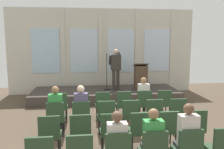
{
  "coord_description": "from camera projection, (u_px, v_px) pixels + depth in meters",
  "views": [
    {
      "loc": [
        -0.9,
        -5.52,
        2.53
      ],
      "look_at": [
        0.13,
        3.05,
        1.27
      ],
      "focal_mm": 37.45,
      "sensor_mm": 36.0,
      "label": 1
    }
  ],
  "objects": [
    {
      "name": "chair_r2_c5",
      "position": [
        195.0,
        126.0,
        5.5
      ],
      "size": [
        0.46,
        0.44,
        0.94
      ],
      "color": "black",
      "rests_on": "ground"
    },
    {
      "name": "chair_r0_c3",
      "position": [
        123.0,
        103.0,
        7.49
      ],
      "size": [
        0.46,
        0.44,
        0.94
      ],
      "color": "black",
      "rests_on": "ground"
    },
    {
      "name": "chair_r0_c1",
      "position": [
        82.0,
        104.0,
        7.33
      ],
      "size": [
        0.46,
        0.44,
        0.94
      ],
      "color": "black",
      "rests_on": "ground"
    },
    {
      "name": "chair_r1_c3",
      "position": [
        130.0,
        114.0,
        6.42
      ],
      "size": [
        0.46,
        0.44,
        0.94
      ],
      "color": "black",
      "rests_on": "ground"
    },
    {
      "name": "chair_r1_c4",
      "position": [
        154.0,
        113.0,
        6.5
      ],
      "size": [
        0.46,
        0.44,
        0.94
      ],
      "color": "black",
      "rests_on": "ground"
    },
    {
      "name": "audience_r3_c3",
      "position": [
        152.0,
        138.0,
        4.32
      ],
      "size": [
        0.36,
        0.39,
        1.31
      ],
      "color": "#2D2D33",
      "rests_on": "ground"
    },
    {
      "name": "chair_r3_c4",
      "position": [
        188.0,
        148.0,
        4.35
      ],
      "size": [
        0.46,
        0.44,
        0.94
      ],
      "color": "black",
      "rests_on": "ground"
    },
    {
      "name": "mic_stand",
      "position": [
        107.0,
        82.0,
        10.09
      ],
      "size": [
        0.28,
        0.28,
        1.55
      ],
      "color": "black",
      "rests_on": "stage_platform"
    },
    {
      "name": "speaker",
      "position": [
        116.0,
        66.0,
        9.9
      ],
      "size": [
        0.51,
        0.69,
        1.76
      ],
      "color": "#332D28",
      "rests_on": "stage_platform"
    },
    {
      "name": "chair_r1_c1",
      "position": [
        81.0,
        115.0,
        6.26
      ],
      "size": [
        0.46,
        0.44,
        0.94
      ],
      "color": "black",
      "rests_on": "ground"
    },
    {
      "name": "rear_partition",
      "position": [
        104.0,
        51.0,
        11.2
      ],
      "size": [
        8.85,
        0.14,
        4.01
      ],
      "color": "beige",
      "rests_on": "ground"
    },
    {
      "name": "audience_r1_c1",
      "position": [
        81.0,
        107.0,
        6.31
      ],
      "size": [
        0.36,
        0.39,
        1.35
      ],
      "color": "#2D2D33",
      "rests_on": "ground"
    },
    {
      "name": "lectern",
      "position": [
        141.0,
        77.0,
        10.08
      ],
      "size": [
        0.6,
        0.48,
        1.16
      ],
      "color": "#4C3828",
      "rests_on": "stage_platform"
    },
    {
      "name": "stage_platform",
      "position": [
        105.0,
        94.0,
        10.14
      ],
      "size": [
        6.2,
        2.1,
        0.41
      ],
      "primitive_type": "cube",
      "color": "#3F3833",
      "rests_on": "ground"
    },
    {
      "name": "chair_r0_c5",
      "position": [
        163.0,
        102.0,
        7.65
      ],
      "size": [
        0.46,
        0.44,
        0.94
      ],
      "color": "black",
      "rests_on": "ground"
    },
    {
      "name": "chair_r2_c3",
      "position": [
        139.0,
        128.0,
        5.34
      ],
      "size": [
        0.46,
        0.44,
        0.94
      ],
      "color": "black",
      "rests_on": "ground"
    },
    {
      "name": "chair_r0_c0",
      "position": [
        60.0,
        105.0,
        7.26
      ],
      "size": [
        0.46,
        0.44,
        0.94
      ],
      "color": "black",
      "rests_on": "ground"
    },
    {
      "name": "chair_r2_c4",
      "position": [
        167.0,
        127.0,
        5.42
      ],
      "size": [
        0.46,
        0.44,
        0.94
      ],
      "color": "black",
      "rests_on": "ground"
    },
    {
      "name": "chair_r1_c5",
      "position": [
        176.0,
        112.0,
        6.58
      ],
      "size": [
        0.46,
        0.44,
        0.94
      ],
      "color": "black",
      "rests_on": "ground"
    },
    {
      "name": "chair_r2_c0",
      "position": [
        50.0,
        132.0,
        5.11
      ],
      "size": [
        0.46,
        0.44,
        0.94
      ],
      "color": "black",
      "rests_on": "ground"
    },
    {
      "name": "chair_r0_c2",
      "position": [
        103.0,
        104.0,
        7.41
      ],
      "size": [
        0.46,
        0.44,
        0.94
      ],
      "color": "black",
      "rests_on": "ground"
    },
    {
      "name": "audience_r3_c4",
      "position": [
        187.0,
        135.0,
        4.39
      ],
      "size": [
        0.36,
        0.39,
        1.38
      ],
      "color": "#2D2D33",
      "rests_on": "ground"
    },
    {
      "name": "ground_plane",
      "position": [
        121.0,
        141.0,
        5.89
      ],
      "size": [
        14.82,
        14.82,
        0.0
      ],
      "primitive_type": "plane",
      "color": "brown"
    },
    {
      "name": "chair_r2_c1",
      "position": [
        81.0,
        131.0,
        5.19
      ],
      "size": [
        0.46,
        0.44,
        0.94
      ],
      "color": "black",
      "rests_on": "ground"
    },
    {
      "name": "chair_r1_c2",
      "position": [
        106.0,
        114.0,
        6.34
      ],
      "size": [
        0.46,
        0.44,
        0.94
      ],
      "color": "black",
      "rests_on": "ground"
    },
    {
      "name": "audience_r1_c0",
      "position": [
        56.0,
        108.0,
        6.23
      ],
      "size": [
        0.36,
        0.39,
        1.34
      ],
      "color": "#2D2D33",
      "rests_on": "ground"
    },
    {
      "name": "audience_r0_c4",
      "position": [
        143.0,
        95.0,
        7.62
      ],
      "size": [
        0.36,
        0.39,
        1.35
      ],
      "color": "#2D2D33",
      "rests_on": "ground"
    },
    {
      "name": "chair_r2_c2",
      "position": [
        110.0,
        130.0,
        5.27
      ],
      "size": [
        0.46,
        0.44,
        0.94
      ],
      "color": "black",
      "rests_on": "ground"
    },
    {
      "name": "audience_r3_c2",
      "position": [
        117.0,
        141.0,
        4.25
      ],
      "size": [
        0.36,
        0.39,
        1.29
      ],
      "color": "#2D2D33",
      "rests_on": "ground"
    },
    {
      "name": "chair_r3_c5",
      "position": [
        221.0,
        146.0,
        4.43
      ],
      "size": [
        0.46,
        0.44,
        0.94
      ],
      "color": "black",
      "rests_on": "ground"
    },
    {
      "name": "chair_r1_c0",
      "position": [
        56.0,
        116.0,
        6.18
      ],
      "size": [
        0.46,
        0.44,
        0.94
      ],
      "color": "black",
      "rests_on": "ground"
    },
    {
      "name": "chair_r0_c4",
      "position": [
        144.0,
        102.0,
        7.57
      ],
      "size": [
        0.46,
        0.44,
        0.94
      ],
      "color": "black",
      "rests_on": "ground"
    }
  ]
}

